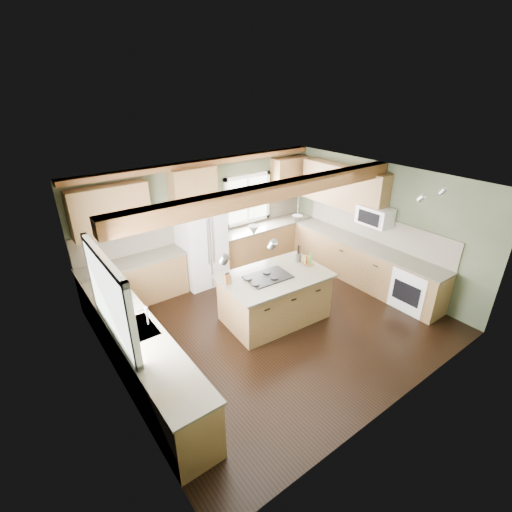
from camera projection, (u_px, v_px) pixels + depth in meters
floor at (274, 321)px, 6.93m from camera, size 5.60×5.60×0.00m
ceiling at (278, 185)px, 5.80m from camera, size 5.60×5.60×0.00m
wall_back at (204, 219)px, 8.17m from camera, size 5.60×0.00×5.60m
wall_left at (111, 315)px, 4.86m from camera, size 0.00×5.00×5.00m
wall_right at (378, 224)px, 7.87m from camera, size 0.00×5.00×5.00m
ceiling_beam at (274, 191)px, 5.93m from camera, size 5.55×0.26×0.26m
soffit_trim at (203, 163)px, 7.56m from camera, size 5.55×0.20×0.10m
backsplash_back at (205, 223)px, 8.20m from camera, size 5.58×0.03×0.58m
backsplash_right at (375, 228)px, 7.93m from camera, size 0.03×3.70×0.58m
base_cab_back_left at (135, 282)px, 7.36m from camera, size 2.02×0.60×0.88m
counter_back_left at (132, 262)px, 7.16m from camera, size 2.06×0.64×0.04m
base_cab_back_right at (265, 243)px, 9.13m from camera, size 2.62×0.60×0.88m
counter_back_right at (265, 225)px, 8.93m from camera, size 2.66×0.64×0.04m
base_cab_left at (141, 355)px, 5.43m from camera, size 0.60×3.70×0.88m
counter_left at (136, 330)px, 5.23m from camera, size 0.64×3.74×0.04m
base_cab_right at (362, 263)px, 8.12m from camera, size 0.60×3.70×0.88m
counter_right at (364, 244)px, 7.92m from camera, size 0.64×3.74×0.04m
upper_cab_back_left at (110, 210)px, 6.69m from camera, size 1.40×0.35×0.90m
upper_cab_over_fridge at (193, 185)px, 7.51m from camera, size 0.96×0.35×0.70m
upper_cab_right at (343, 187)px, 8.14m from camera, size 0.35×2.20×0.90m
upper_cab_back_corner at (289, 176)px, 9.00m from camera, size 0.90×0.35×0.90m
window_left at (108, 297)px, 4.80m from camera, size 0.04×1.60×1.05m
window_back at (247, 199)px, 8.66m from camera, size 1.10×0.04×1.00m
sink at (136, 330)px, 5.23m from camera, size 0.50×0.65×0.03m
faucet at (147, 317)px, 5.26m from camera, size 0.02×0.02×0.28m
dishwasher at (181, 414)px, 4.50m from camera, size 0.60×0.60×0.84m
oven at (415, 288)px, 7.17m from camera, size 0.60×0.72×0.84m
microwave at (375, 216)px, 7.60m from camera, size 0.40×0.70×0.38m
pendant_left at (254, 230)px, 6.00m from camera, size 0.18×0.18×0.16m
pendant_right at (297, 220)px, 6.44m from camera, size 0.18×0.18×0.16m
refrigerator at (202, 244)px, 7.91m from camera, size 0.90×0.74×1.80m
island at (274, 298)px, 6.85m from camera, size 1.87×1.22×0.88m
island_top at (275, 276)px, 6.65m from camera, size 2.00×1.34×0.04m
cooktop at (268, 277)px, 6.56m from camera, size 0.81×0.57×0.02m
knife_block at (228, 279)px, 6.32m from camera, size 0.12×0.09×0.18m
utensil_crock at (298, 257)px, 7.12m from camera, size 0.13×0.13×0.15m
bottle_tray at (308, 259)px, 6.99m from camera, size 0.26×0.26×0.21m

